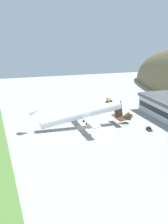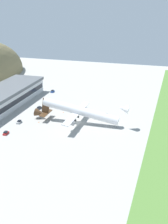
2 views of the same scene
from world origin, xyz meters
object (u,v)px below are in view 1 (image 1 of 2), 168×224
(cargo_airplane, at_px, (83,115))
(traffic_cone_1, at_px, (116,120))
(service_car_0, at_px, (149,129))
(service_car_2, at_px, (119,109))
(service_car_1, at_px, (130,116))
(traffic_cone_0, at_px, (118,132))
(fuel_truck, at_px, (109,100))

(cargo_airplane, distance_m, traffic_cone_1, 22.71)
(service_car_0, bearing_deg, traffic_cone_1, -156.04)
(service_car_2, bearing_deg, service_car_1, 2.00)
(cargo_airplane, height_order, service_car_1, cargo_airplane)
(cargo_airplane, distance_m, traffic_cone_0, 19.48)
(service_car_2, bearing_deg, fuel_truck, 175.97)
(service_car_0, relative_size, traffic_cone_0, 7.99)
(service_car_2, height_order, traffic_cone_1, service_car_2)
(cargo_airplane, distance_m, service_car_1, 32.88)
(cargo_airplane, relative_size, service_car_0, 11.43)
(traffic_cone_0, bearing_deg, fuel_truck, 162.08)
(cargo_airplane, height_order, fuel_truck, cargo_airplane)
(service_car_2, xyz_separation_m, traffic_cone_1, (18.42, -9.45, -0.36))
(service_car_0, distance_m, service_car_2, 38.39)
(traffic_cone_1, bearing_deg, service_car_0, 23.96)
(traffic_cone_0, bearing_deg, service_car_2, 155.52)
(traffic_cone_0, bearing_deg, service_car_1, 141.68)
(traffic_cone_1, bearing_deg, traffic_cone_0, -21.69)
(service_car_2, bearing_deg, cargo_airplane, -51.07)
(cargo_airplane, xyz_separation_m, fuel_truck, (-43.74, 31.70, -5.28))
(cargo_airplane, bearing_deg, traffic_cone_1, 106.24)
(fuel_truck, distance_m, traffic_cone_0, 59.02)
(service_car_2, relative_size, fuel_truck, 0.60)
(cargo_airplane, distance_m, fuel_truck, 54.27)
(service_car_0, distance_m, traffic_cone_0, 16.30)
(service_car_2, relative_size, traffic_cone_0, 6.85)
(service_car_0, relative_size, service_car_2, 1.17)
(service_car_1, bearing_deg, service_car_2, -178.00)
(cargo_airplane, bearing_deg, traffic_cone_0, 47.50)
(service_car_0, relative_size, fuel_truck, 0.70)
(traffic_cone_1, bearing_deg, cargo_airplane, -73.76)
(cargo_airplane, relative_size, traffic_cone_1, 91.33)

